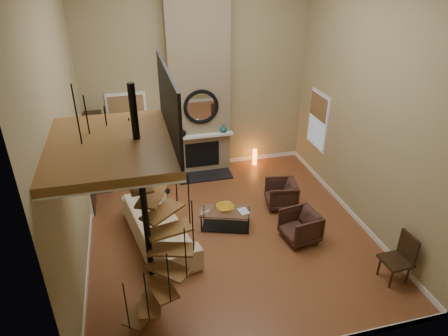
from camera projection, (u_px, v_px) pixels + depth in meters
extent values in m
cube|color=#975830|center=(228.00, 231.00, 8.95)|extent=(6.00, 6.50, 0.01)
cube|color=tan|center=(197.00, 73.00, 10.43)|extent=(6.00, 0.02, 5.50)
cube|color=tan|center=(297.00, 207.00, 4.88)|extent=(6.00, 0.02, 5.50)
cube|color=tan|center=(64.00, 130.00, 7.00)|extent=(0.02, 6.50, 5.50)
cube|color=tan|center=(368.00, 103.00, 8.30)|extent=(0.02, 6.50, 5.50)
cube|color=white|center=(200.00, 164.00, 11.69)|extent=(6.00, 0.02, 0.12)
cube|color=white|center=(89.00, 250.00, 8.27)|extent=(0.02, 6.50, 0.12)
cube|color=white|center=(349.00, 210.00, 9.57)|extent=(0.02, 6.50, 0.12)
cube|color=#887558|center=(199.00, 75.00, 10.27)|extent=(1.60, 0.38, 5.50)
cube|color=black|center=(205.00, 176.00, 11.14)|extent=(1.50, 0.60, 0.04)
cube|color=black|center=(202.00, 155.00, 11.14)|extent=(0.95, 0.02, 0.72)
cube|color=white|center=(202.00, 136.00, 10.78)|extent=(1.70, 0.18, 0.06)
torus|color=black|center=(201.00, 107.00, 10.46)|extent=(0.94, 0.10, 0.94)
cylinder|color=white|center=(201.00, 107.00, 10.47)|extent=(0.80, 0.01, 0.80)
imported|color=black|center=(182.00, 132.00, 10.63)|extent=(0.24, 0.24, 0.25)
imported|color=#17504F|center=(223.00, 129.00, 10.88)|extent=(0.20, 0.20, 0.21)
cube|color=white|center=(128.00, 121.00, 10.54)|extent=(1.02, 0.04, 1.52)
cube|color=#8C9EB2|center=(128.00, 121.00, 10.52)|extent=(0.90, 0.01, 1.40)
cube|color=olive|center=(127.00, 114.00, 10.41)|extent=(0.90, 0.01, 0.98)
cube|color=white|center=(318.00, 121.00, 10.55)|extent=(0.04, 1.02, 1.52)
cube|color=#8C9EB2|center=(317.00, 121.00, 10.55)|extent=(0.01, 0.90, 1.40)
cube|color=olive|center=(318.00, 107.00, 10.36)|extent=(0.01, 0.90, 0.63)
cube|color=white|center=(87.00, 169.00, 9.35)|extent=(0.06, 1.05, 2.16)
cube|color=black|center=(88.00, 169.00, 9.37)|extent=(0.05, 0.90, 2.05)
cube|color=#8C9EB2|center=(87.00, 153.00, 9.18)|extent=(0.01, 0.60, 0.90)
cube|color=brown|center=(111.00, 145.00, 5.45)|extent=(1.70, 2.20, 0.12)
cube|color=white|center=(112.00, 150.00, 5.48)|extent=(1.70, 2.20, 0.03)
cube|color=black|center=(169.00, 103.00, 5.37)|extent=(0.04, 2.20, 0.94)
cylinder|color=black|center=(145.00, 212.00, 6.07)|extent=(0.10, 0.10, 4.02)
cube|color=brown|center=(143.00, 311.00, 6.61)|extent=(0.71, 0.78, 0.04)
cylinder|color=black|center=(126.00, 306.00, 6.10)|extent=(0.02, 0.02, 0.94)
cube|color=brown|center=(151.00, 301.00, 6.46)|extent=(0.46, 0.77, 0.04)
cylinder|color=black|center=(147.00, 297.00, 5.92)|extent=(0.02, 0.02, 0.94)
cube|color=brown|center=(161.00, 287.00, 6.39)|extent=(0.55, 0.79, 0.04)
cylinder|color=black|center=(169.00, 279.00, 5.90)|extent=(0.02, 0.02, 0.94)
cube|color=brown|center=(168.00, 269.00, 6.37)|extent=(0.75, 0.74, 0.04)
cylinder|color=black|center=(186.00, 254.00, 6.00)|extent=(0.02, 0.02, 0.94)
cube|color=brown|center=(171.00, 250.00, 6.40)|extent=(0.79, 0.53, 0.04)
cylinder|color=black|center=(193.00, 226.00, 6.17)|extent=(0.02, 0.02, 0.94)
cube|color=brown|center=(169.00, 230.00, 6.43)|extent=(0.77, 0.48, 0.04)
cylinder|color=black|center=(189.00, 200.00, 6.35)|extent=(0.02, 0.02, 0.94)
cube|color=brown|center=(162.00, 212.00, 6.42)|extent=(0.77, 0.72, 0.04)
cylinder|color=black|center=(176.00, 178.00, 6.46)|extent=(0.02, 0.02, 0.94)
cube|color=brown|center=(152.00, 196.00, 6.36)|extent=(0.58, 0.79, 0.04)
cylinder|color=black|center=(156.00, 160.00, 6.45)|extent=(0.02, 0.02, 0.94)
cube|color=brown|center=(139.00, 183.00, 6.22)|extent=(0.41, 0.75, 0.04)
cylinder|color=black|center=(132.00, 146.00, 6.29)|extent=(0.02, 0.02, 0.94)
cube|color=brown|center=(126.00, 171.00, 6.01)|extent=(0.68, 0.79, 0.04)
cylinder|color=black|center=(108.00, 136.00, 6.00)|extent=(0.02, 0.02, 0.94)
cube|color=brown|center=(116.00, 160.00, 5.75)|extent=(0.80, 0.64, 0.04)
cylinder|color=black|center=(89.00, 128.00, 5.60)|extent=(0.02, 0.02, 0.94)
cube|color=brown|center=(111.00, 149.00, 5.47)|extent=(0.72, 0.34, 0.04)
cylinder|color=black|center=(77.00, 119.00, 5.17)|extent=(0.02, 0.02, 0.94)
cube|color=black|center=(98.00, 153.00, 10.30)|extent=(0.43, 0.91, 2.03)
imported|color=#CDB88E|center=(158.00, 226.00, 8.47)|extent=(1.48, 2.70, 0.75)
imported|color=#3E241C|center=(284.00, 194.00, 9.68)|extent=(0.83, 0.81, 0.66)
imported|color=#3E241C|center=(303.00, 225.00, 8.55)|extent=(0.83, 0.81, 0.67)
cube|color=silver|center=(226.00, 211.00, 8.88)|extent=(1.26, 0.91, 0.02)
cube|color=black|center=(226.00, 226.00, 9.07)|extent=(1.14, 0.79, 0.01)
cylinder|color=black|center=(201.00, 224.00, 8.83)|extent=(0.04, 0.04, 0.42)
cylinder|color=black|center=(248.00, 226.00, 8.75)|extent=(0.04, 0.04, 0.42)
cylinder|color=black|center=(204.00, 212.00, 9.21)|extent=(0.04, 0.04, 0.42)
cylinder|color=black|center=(249.00, 215.00, 9.13)|extent=(0.04, 0.04, 0.42)
imported|color=gold|center=(225.00, 208.00, 8.89)|extent=(0.39, 0.39, 0.10)
imported|color=gray|center=(243.00, 212.00, 8.81)|extent=(0.25, 0.30, 0.03)
cylinder|color=black|center=(163.00, 191.00, 10.42)|extent=(0.34, 0.34, 0.03)
cylinder|color=black|center=(161.00, 165.00, 10.05)|extent=(0.04, 0.04, 1.48)
cylinder|color=#F2E5C6|center=(159.00, 138.00, 9.70)|extent=(0.38, 0.38, 0.31)
cylinder|color=orange|center=(255.00, 157.00, 11.68)|extent=(0.13, 0.13, 0.46)
cube|color=black|center=(396.00, 261.00, 7.43)|extent=(0.51, 0.51, 0.06)
cube|color=black|center=(408.00, 248.00, 7.36)|extent=(0.06, 0.47, 0.58)
cylinder|color=black|center=(391.00, 279.00, 7.34)|extent=(0.04, 0.04, 0.47)
cylinder|color=black|center=(408.00, 275.00, 7.43)|extent=(0.04, 0.04, 0.47)
cylinder|color=black|center=(379.00, 266.00, 7.65)|extent=(0.04, 0.04, 0.47)
cylinder|color=black|center=(395.00, 262.00, 7.73)|extent=(0.04, 0.04, 0.47)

